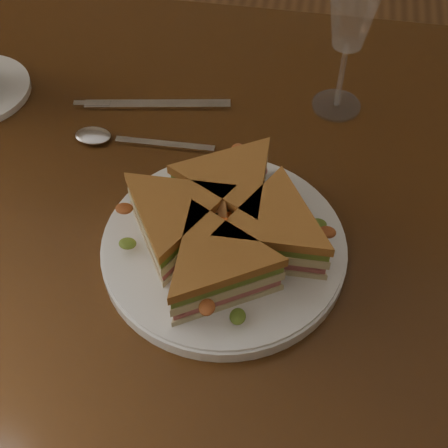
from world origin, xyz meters
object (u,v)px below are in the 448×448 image
at_px(sandwich_wedges, 224,227).
at_px(knife, 147,105).
at_px(spoon, 111,138).
at_px(plate, 224,248).
at_px(table, 201,235).
at_px(wine_glass, 353,11).

bearing_deg(sandwich_wedges, knife, 122.54).
relative_size(sandwich_wedges, spoon, 1.35).
bearing_deg(spoon, plate, -42.68).
bearing_deg(plate, spoon, 138.80).
relative_size(table, knife, 5.61).
relative_size(spoon, wine_glass, 0.90).
bearing_deg(plate, table, 116.63).
bearing_deg(spoon, sandwich_wedges, -42.68).
relative_size(plate, spoon, 1.47).
relative_size(plate, sandwich_wedges, 1.09).
bearing_deg(table, spoon, 155.67).
bearing_deg(wine_glass, table, -132.08).
distance_m(plate, sandwich_wedges, 0.04).
height_order(plate, knife, plate).
height_order(sandwich_wedges, wine_glass, wine_glass).
height_order(spoon, knife, spoon).
bearing_deg(wine_glass, sandwich_wedges, -112.05).
relative_size(plate, knife, 1.27).
bearing_deg(sandwich_wedges, plate, -116.57).
height_order(sandwich_wedges, spoon, sandwich_wedges).
relative_size(spoon, knife, 0.86).
xyz_separation_m(table, sandwich_wedges, (0.05, -0.10, 0.14)).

